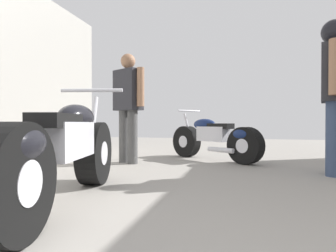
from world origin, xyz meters
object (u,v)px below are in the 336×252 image
Objects in this scene: motorcycle_black_naked at (215,139)px; mechanic_with_helmet at (334,82)px; mechanic_in_blue at (128,101)px; motorcycle_maroon_cruiser at (64,152)px.

mechanic_with_helmet is at bearing -33.66° from motorcycle_black_naked.
mechanic_with_helmet is at bearing -6.88° from mechanic_in_blue.
motorcycle_maroon_cruiser reaches higher than motorcycle_black_naked.
motorcycle_black_naked is 0.86× the size of mechanic_with_helmet.
motorcycle_black_naked is at bearing 27.34° from mechanic_in_blue.
mechanic_with_helmet is at bearing 38.73° from motorcycle_maroon_cruiser.
motorcycle_black_naked is 1.50m from mechanic_in_blue.
motorcycle_black_naked is at bearing 146.34° from mechanic_with_helmet.
mechanic_in_blue reaches higher than motorcycle_maroon_cruiser.
mechanic_in_blue is at bearing -152.66° from motorcycle_black_naked.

